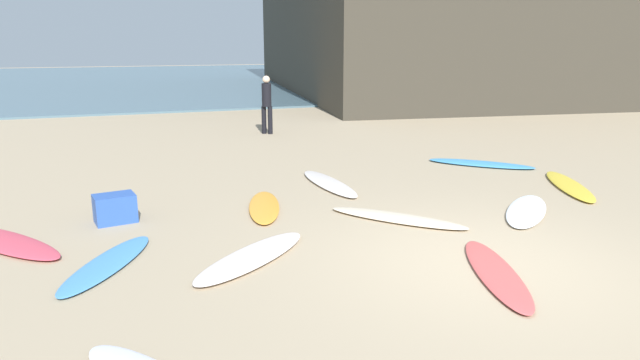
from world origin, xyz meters
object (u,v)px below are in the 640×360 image
(surfboard_1, at_px, (108,263))
(surfboard_6, at_px, (252,257))
(beach_cooler, at_px, (115,208))
(surfboard_5, at_px, (264,207))
(surfboard_3, at_px, (329,183))
(beachgoer_near, at_px, (267,102))
(surfboard_2, at_px, (496,273))
(surfboard_8, at_px, (526,210))
(surfboard_9, at_px, (481,164))
(surfboard_4, at_px, (569,186))
(surfboard_10, at_px, (4,242))
(surfboard_7, at_px, (397,218))

(surfboard_1, bearing_deg, surfboard_6, 15.58)
(surfboard_6, xyz_separation_m, beach_cooler, (-1.64, 2.23, 0.17))
(surfboard_1, distance_m, surfboard_5, 3.00)
(surfboard_3, xyz_separation_m, beachgoer_near, (0.41, 6.44, 0.92))
(surfboard_2, xyz_separation_m, surfboard_3, (-0.40, 4.70, 0.01))
(surfboard_3, distance_m, beachgoer_near, 6.52)
(surfboard_3, height_order, surfboard_8, surfboard_3)
(surfboard_2, distance_m, surfboard_6, 3.02)
(surfboard_9, bearing_deg, surfboard_2, 10.07)
(surfboard_5, distance_m, surfboard_9, 5.65)
(surfboard_8, xyz_separation_m, beach_cooler, (-6.33, 1.71, 0.18))
(surfboard_4, xyz_separation_m, surfboard_10, (-9.61, 0.11, 0.00))
(surfboard_6, distance_m, surfboard_7, 2.65)
(surfboard_2, bearing_deg, beach_cooler, -21.17)
(surfboard_5, bearing_deg, surfboard_1, 49.17)
(surfboard_1, height_order, beach_cooler, beach_cooler)
(surfboard_1, height_order, surfboard_6, surfboard_6)
(surfboard_10, bearing_deg, surfboard_5, -31.13)
(surfboard_4, bearing_deg, surfboard_10, 24.37)
(surfboard_4, bearing_deg, surfboard_1, 33.09)
(surfboard_3, distance_m, beach_cooler, 4.03)
(surfboard_4, xyz_separation_m, surfboard_7, (-4.02, -0.72, 0.00))
(surfboard_6, height_order, beachgoer_near, beachgoer_near)
(surfboard_7, relative_size, surfboard_9, 0.97)
(beachgoer_near, bearing_deg, surfboard_2, 127.19)
(surfboard_2, height_order, surfboard_4, surfboard_4)
(surfboard_1, height_order, surfboard_7, surfboard_7)
(surfboard_8, height_order, beachgoer_near, beachgoer_near)
(surfboard_7, relative_size, beachgoer_near, 1.31)
(surfboard_10, xyz_separation_m, beachgoer_near, (5.75, 8.02, 0.92))
(surfboard_4, relative_size, beachgoer_near, 1.38)
(beachgoer_near, bearing_deg, surfboard_3, 123.63)
(surfboard_5, relative_size, surfboard_6, 0.91)
(surfboard_8, distance_m, beach_cooler, 6.56)
(surfboard_7, height_order, beachgoer_near, beachgoer_near)
(surfboard_5, distance_m, beachgoer_near, 7.86)
(surfboard_1, bearing_deg, surfboard_3, 64.09)
(surfboard_6, height_order, surfboard_7, surfboard_6)
(surfboard_7, distance_m, surfboard_9, 4.65)
(surfboard_7, bearing_deg, surfboard_1, 144.06)
(surfboard_5, xyz_separation_m, surfboard_8, (3.99, -1.63, -0.00))
(surfboard_5, relative_size, beach_cooler, 3.21)
(surfboard_6, bearing_deg, surfboard_7, 68.70)
(surfboard_1, height_order, surfboard_3, surfboard_3)
(surfboard_3, xyz_separation_m, surfboard_10, (-5.35, -1.57, -0.00))
(surfboard_5, bearing_deg, beach_cooler, 11.54)
(surfboard_6, bearing_deg, surfboard_10, -158.74)
(surfboard_4, distance_m, surfboard_6, 6.71)
(surfboard_9, bearing_deg, surfboard_8, 20.07)
(surfboard_5, height_order, surfboard_9, surfboard_9)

